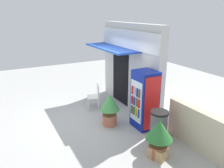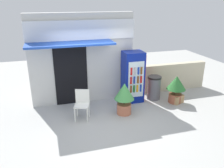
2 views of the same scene
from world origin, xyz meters
The scene contains 9 objects.
ground centered at (0.00, 0.00, 0.00)m, with size 16.00×16.00×0.00m, color #B2B2AD.
storefront_building centered at (-0.29, 1.63, 1.55)m, with size 3.43×1.13×2.97m.
drink_cooler centered at (1.36, 1.15, 0.87)m, with size 0.69×0.64×1.74m.
plastic_chair centered at (-0.52, 0.39, 0.51)m, with size 0.52×0.51×0.88m.
potted_plant_near_shop centered at (0.76, 0.31, 0.60)m, with size 0.61×0.61×1.00m.
potted_plant_curbside centered at (2.71, 0.60, 0.58)m, with size 0.64×0.64×0.95m.
trash_bin centered at (2.13, 1.07, 0.42)m, with size 0.48×0.48×0.84m.
stone_boundary_wall centered at (3.25, 1.69, 0.52)m, with size 2.59×0.24×1.05m, color beige.
cardboard_box centered at (2.75, 0.55, 0.14)m, with size 0.41×0.31×0.28m, color tan.
Camera 2 is at (-1.38, -5.68, 3.36)m, focal length 36.61 mm.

